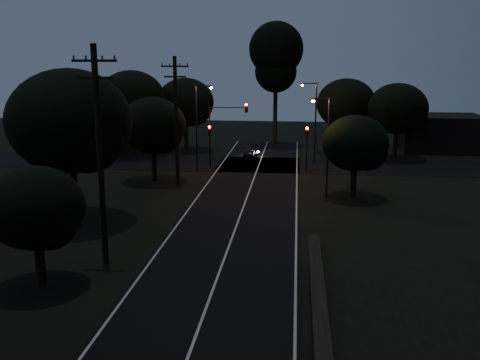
{
  "coord_description": "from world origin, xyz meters",
  "views": [
    {
      "loc": [
        3.62,
        -10.05,
        10.3
      ],
      "look_at": [
        0.0,
        24.0,
        2.5
      ],
      "focal_mm": 40.0,
      "sensor_mm": 36.0,
      "label": 1
    }
  ],
  "objects_px": {
    "streetlight_c": "(326,140)",
    "car": "(250,154)",
    "tall_pine": "(276,56)",
    "streetlight_a": "(198,122)",
    "utility_pole_mid": "(100,153)",
    "streetlight_b": "(314,116)",
    "utility_pole_far": "(176,120)",
    "signal_left": "(210,139)",
    "signal_right": "(307,140)",
    "signal_mast": "(227,123)"
  },
  "relations": [
    {
      "from": "streetlight_b",
      "to": "signal_mast",
      "type": "bearing_deg",
      "value": -154.01
    },
    {
      "from": "signal_mast",
      "to": "streetlight_c",
      "type": "distance_m",
      "value": 13.28
    },
    {
      "from": "signal_right",
      "to": "signal_mast",
      "type": "height_order",
      "value": "signal_mast"
    },
    {
      "from": "utility_pole_mid",
      "to": "utility_pole_far",
      "type": "distance_m",
      "value": 17.0
    },
    {
      "from": "signal_left",
      "to": "streetlight_a",
      "type": "bearing_deg",
      "value": -109.59
    },
    {
      "from": "tall_pine",
      "to": "signal_right",
      "type": "height_order",
      "value": "tall_pine"
    },
    {
      "from": "signal_mast",
      "to": "car",
      "type": "bearing_deg",
      "value": 71.01
    },
    {
      "from": "streetlight_c",
      "to": "signal_right",
      "type": "bearing_deg",
      "value": 97.02
    },
    {
      "from": "signal_right",
      "to": "streetlight_b",
      "type": "xyz_separation_m",
      "value": [
        0.71,
        4.01,
        1.8
      ]
    },
    {
      "from": "signal_left",
      "to": "signal_right",
      "type": "relative_size",
      "value": 1.0
    },
    {
      "from": "utility_pole_mid",
      "to": "utility_pole_far",
      "type": "height_order",
      "value": "utility_pole_mid"
    },
    {
      "from": "tall_pine",
      "to": "utility_pole_far",
      "type": "bearing_deg",
      "value": -106.93
    },
    {
      "from": "utility_pole_mid",
      "to": "signal_left",
      "type": "xyz_separation_m",
      "value": [
        1.4,
        24.99,
        -2.9
      ]
    },
    {
      "from": "tall_pine",
      "to": "streetlight_a",
      "type": "bearing_deg",
      "value": -110.36
    },
    {
      "from": "utility_pole_mid",
      "to": "car",
      "type": "relative_size",
      "value": 3.59
    },
    {
      "from": "utility_pole_far",
      "to": "streetlight_c",
      "type": "relative_size",
      "value": 1.4
    },
    {
      "from": "utility_pole_mid",
      "to": "signal_mast",
      "type": "relative_size",
      "value": 1.76
    },
    {
      "from": "utility_pole_far",
      "to": "tall_pine",
      "type": "relative_size",
      "value": 0.72
    },
    {
      "from": "utility_pole_far",
      "to": "streetlight_a",
      "type": "height_order",
      "value": "utility_pole_far"
    },
    {
      "from": "utility_pole_far",
      "to": "signal_mast",
      "type": "relative_size",
      "value": 1.68
    },
    {
      "from": "streetlight_a",
      "to": "car",
      "type": "height_order",
      "value": "streetlight_a"
    },
    {
      "from": "tall_pine",
      "to": "signal_left",
      "type": "xyz_separation_m",
      "value": [
        -5.6,
        -15.01,
        -7.71
      ]
    },
    {
      "from": "signal_right",
      "to": "streetlight_c",
      "type": "distance_m",
      "value": 10.18
    },
    {
      "from": "utility_pole_mid",
      "to": "utility_pole_far",
      "type": "xyz_separation_m",
      "value": [
        0.0,
        17.0,
        -0.25
      ]
    },
    {
      "from": "signal_right",
      "to": "streetlight_a",
      "type": "bearing_deg",
      "value": -168.66
    },
    {
      "from": "utility_pole_mid",
      "to": "signal_mast",
      "type": "distance_m",
      "value": 25.22
    },
    {
      "from": "signal_right",
      "to": "utility_pole_mid",
      "type": "bearing_deg",
      "value": -112.99
    },
    {
      "from": "streetlight_c",
      "to": "streetlight_b",
      "type": "bearing_deg",
      "value": 92.14
    },
    {
      "from": "utility_pole_far",
      "to": "signal_left",
      "type": "xyz_separation_m",
      "value": [
        1.4,
        7.99,
        -2.65
      ]
    },
    {
      "from": "tall_pine",
      "to": "signal_right",
      "type": "distance_m",
      "value": 17.26
    },
    {
      "from": "utility_pole_far",
      "to": "signal_right",
      "type": "distance_m",
      "value": 13.53
    },
    {
      "from": "utility_pole_mid",
      "to": "streetlight_b",
      "type": "distance_m",
      "value": 31.15
    },
    {
      "from": "signal_right",
      "to": "streetlight_b",
      "type": "bearing_deg",
      "value": 80.0
    },
    {
      "from": "signal_right",
      "to": "streetlight_b",
      "type": "relative_size",
      "value": 0.51
    },
    {
      "from": "utility_pole_mid",
      "to": "signal_left",
      "type": "relative_size",
      "value": 2.68
    },
    {
      "from": "tall_pine",
      "to": "streetlight_a",
      "type": "distance_m",
      "value": 19.07
    },
    {
      "from": "utility_pole_far",
      "to": "signal_left",
      "type": "height_order",
      "value": "utility_pole_far"
    },
    {
      "from": "streetlight_c",
      "to": "car",
      "type": "height_order",
      "value": "streetlight_c"
    },
    {
      "from": "utility_pole_mid",
      "to": "car",
      "type": "bearing_deg",
      "value": 80.87
    },
    {
      "from": "utility_pole_far",
      "to": "signal_mast",
      "type": "xyz_separation_m",
      "value": [
        3.09,
        7.99,
        -1.15
      ]
    },
    {
      "from": "tall_pine",
      "to": "streetlight_a",
      "type": "height_order",
      "value": "tall_pine"
    },
    {
      "from": "signal_right",
      "to": "car",
      "type": "xyz_separation_m",
      "value": [
        -5.77,
        5.07,
        -2.31
      ]
    },
    {
      "from": "tall_pine",
      "to": "signal_left",
      "type": "bearing_deg",
      "value": -110.46
    },
    {
      "from": "streetlight_a",
      "to": "streetlight_b",
      "type": "height_order",
      "value": "same"
    },
    {
      "from": "car",
      "to": "streetlight_a",
      "type": "bearing_deg",
      "value": 65.62
    },
    {
      "from": "tall_pine",
      "to": "car",
      "type": "relative_size",
      "value": 4.77
    },
    {
      "from": "utility_pole_mid",
      "to": "car",
      "type": "distance_m",
      "value": 30.88
    },
    {
      "from": "signal_left",
      "to": "signal_mast",
      "type": "relative_size",
      "value": 0.66
    },
    {
      "from": "utility_pole_far",
      "to": "car",
      "type": "relative_size",
      "value": 3.43
    },
    {
      "from": "signal_right",
      "to": "signal_left",
      "type": "bearing_deg",
      "value": 180.0
    }
  ]
}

